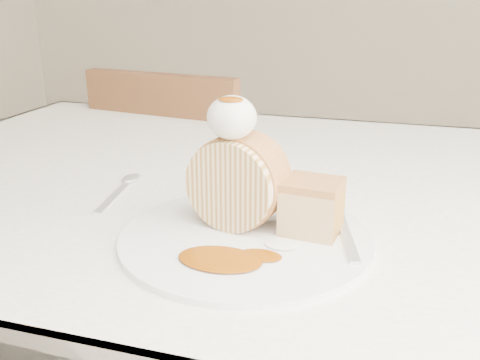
% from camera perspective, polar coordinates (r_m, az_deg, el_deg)
% --- Properties ---
extents(table, '(1.40, 0.90, 0.75)m').
position_cam_1_polar(table, '(0.87, 3.81, -5.54)').
color(table, white).
rests_on(table, ground).
extents(chair_far, '(0.45, 0.45, 0.85)m').
position_cam_1_polar(chair_far, '(1.46, -5.81, -2.49)').
color(chair_far, brown).
rests_on(chair_far, ground).
extents(plate, '(0.33, 0.33, 0.01)m').
position_cam_1_polar(plate, '(0.63, 0.61, -6.15)').
color(plate, white).
rests_on(plate, table).
extents(roulade_slice, '(0.12, 0.08, 0.11)m').
position_cam_1_polar(roulade_slice, '(0.64, -0.26, -0.15)').
color(roulade_slice, beige).
rests_on(roulade_slice, plate).
extents(cake_chunk, '(0.07, 0.07, 0.06)m').
position_cam_1_polar(cake_chunk, '(0.64, 7.65, -3.16)').
color(cake_chunk, '#AC6E41').
rests_on(cake_chunk, plate).
extents(whipped_cream, '(0.06, 0.06, 0.05)m').
position_cam_1_polar(whipped_cream, '(0.61, -0.89, 6.69)').
color(whipped_cream, silver).
rests_on(whipped_cream, roulade_slice).
extents(caramel_drizzle, '(0.03, 0.02, 0.01)m').
position_cam_1_polar(caramel_drizzle, '(0.60, -1.00, 9.18)').
color(caramel_drizzle, '#783805').
rests_on(caramel_drizzle, whipped_cream).
extents(caramel_pool, '(0.10, 0.07, 0.00)m').
position_cam_1_polar(caramel_pool, '(0.57, -2.16, -8.41)').
color(caramel_pool, '#783805').
rests_on(caramel_pool, plate).
extents(fork, '(0.07, 0.18, 0.00)m').
position_cam_1_polar(fork, '(0.64, 11.32, -5.98)').
color(fork, silver).
rests_on(fork, plate).
extents(spoon, '(0.04, 0.15, 0.00)m').
position_cam_1_polar(spoon, '(0.78, -13.35, -1.80)').
color(spoon, silver).
rests_on(spoon, table).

